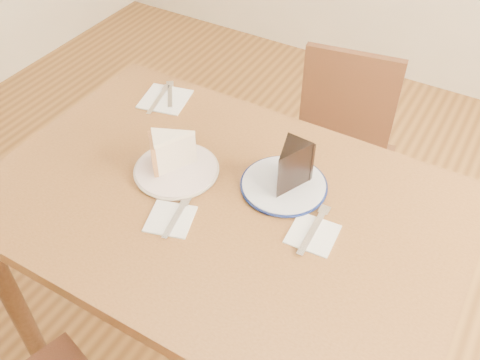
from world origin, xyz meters
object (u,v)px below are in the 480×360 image
table (222,226)px  plate_cream (177,170)px  plate_navy (284,185)px  carrot_cake (176,151)px  chair_far (334,157)px  chocolate_cake (288,170)px

table → plate_cream: plate_cream is taller
table → plate_navy: 0.20m
plate_cream → carrot_cake: carrot_cake is taller
chair_far → carrot_cake: (-0.24, -0.59, 0.36)m
table → carrot_cake: 0.23m
table → chocolate_cake: (0.12, 0.12, 0.17)m
table → chocolate_cake: bearing=43.0°
plate_cream → chocolate_cake: bearing=17.2°
plate_navy → chocolate_cake: (0.01, -0.00, 0.06)m
table → chair_far: (0.08, 0.64, -0.20)m
table → carrot_cake: carrot_cake is taller
table → carrot_cake: bearing=165.3°
chair_far → chocolate_cake: bearing=85.8°
plate_navy → carrot_cake: size_ratio=1.99×
carrot_cake → plate_cream: bearing=-14.4°
plate_navy → table: bearing=-133.4°
chair_far → plate_cream: bearing=59.4°
plate_cream → plate_navy: same height
plate_cream → carrot_cake: 0.05m
chocolate_cake → plate_navy: bearing=-17.2°
table → chocolate_cake: 0.24m
plate_cream → chocolate_cake: 0.30m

